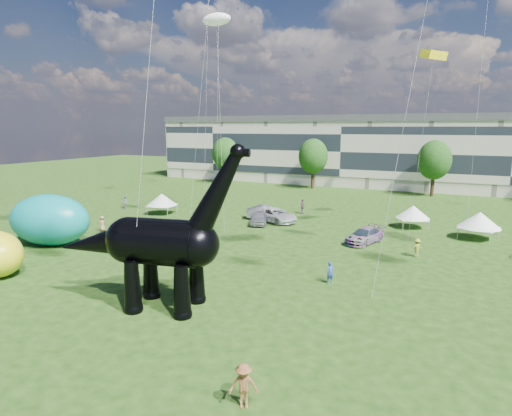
% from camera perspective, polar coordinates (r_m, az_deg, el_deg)
% --- Properties ---
extents(ground, '(220.00, 220.00, 0.00)m').
position_cam_1_polar(ground, '(25.96, -5.05, -14.21)').
color(ground, '#16330C').
rests_on(ground, ground).
extents(terrace_row, '(78.00, 11.00, 12.00)m').
position_cam_1_polar(terrace_row, '(84.71, 12.16, 7.19)').
color(terrace_row, beige).
rests_on(terrace_row, ground).
extents(tree_far_left, '(5.20, 5.20, 9.44)m').
position_cam_1_polar(tree_far_left, '(84.56, -4.12, 7.59)').
color(tree_far_left, '#382314').
rests_on(tree_far_left, ground).
extents(tree_mid_left, '(5.20, 5.20, 9.44)m').
position_cam_1_polar(tree_mid_left, '(77.16, 7.64, 7.22)').
color(tree_mid_left, '#382314').
rests_on(tree_mid_left, ground).
extents(tree_mid_right, '(5.20, 5.20, 9.44)m').
position_cam_1_polar(tree_mid_right, '(73.37, 22.71, 6.31)').
color(tree_mid_right, '#382314').
rests_on(tree_mid_right, ground).
extents(dinosaur_sculpture, '(12.79, 4.75, 10.43)m').
position_cam_1_polar(dinosaur_sculpture, '(26.68, -13.28, -4.76)').
color(dinosaur_sculpture, black).
rests_on(dinosaur_sculpture, ground).
extents(car_silver, '(3.04, 4.83, 1.53)m').
position_cam_1_polar(car_silver, '(48.82, 0.50, -1.26)').
color(car_silver, silver).
rests_on(car_silver, ground).
extents(car_grey, '(5.18, 3.57, 1.62)m').
position_cam_1_polar(car_grey, '(51.53, 1.47, -0.58)').
color(car_grey, gray).
rests_on(car_grey, ground).
extents(car_white, '(6.29, 4.73, 1.59)m').
position_cam_1_polar(car_white, '(49.94, 2.58, -0.97)').
color(car_white, white).
rests_on(car_white, ground).
extents(car_dark, '(3.46, 5.31, 1.43)m').
position_cam_1_polar(car_dark, '(42.20, 14.28, -3.60)').
color(car_dark, '#595960').
rests_on(car_dark, ground).
extents(gazebo_near, '(4.63, 4.63, 2.50)m').
position_cam_1_polar(gazebo_near, '(49.82, 20.20, -0.53)').
color(gazebo_near, white).
rests_on(gazebo_near, ground).
extents(gazebo_far, '(4.97, 4.97, 2.76)m').
position_cam_1_polar(gazebo_far, '(47.36, 27.65, -1.44)').
color(gazebo_far, white).
rests_on(gazebo_far, ground).
extents(gazebo_left, '(4.48, 4.48, 2.64)m').
position_cam_1_polar(gazebo_left, '(55.54, -12.45, 1.09)').
color(gazebo_left, silver).
rests_on(gazebo_left, ground).
extents(inflatable_teal, '(8.72, 6.70, 4.82)m').
position_cam_1_polar(inflatable_teal, '(44.25, -25.80, -1.44)').
color(inflatable_teal, '#0B8489').
rests_on(inflatable_teal, ground).
extents(visitors, '(53.63, 39.83, 1.89)m').
position_cam_1_polar(visitors, '(38.61, 5.03, -4.40)').
color(visitors, '#A47552').
rests_on(visitors, ground).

